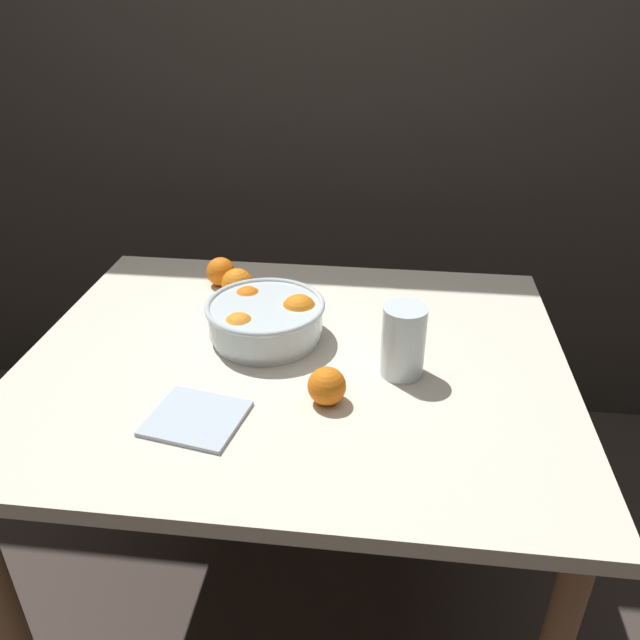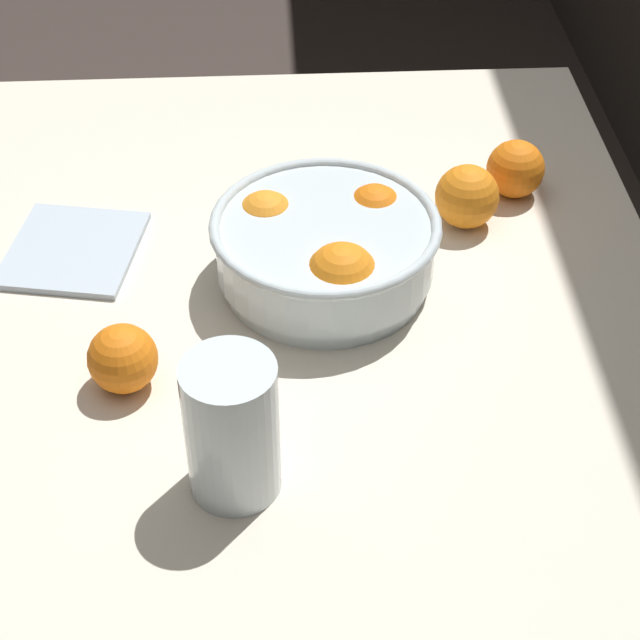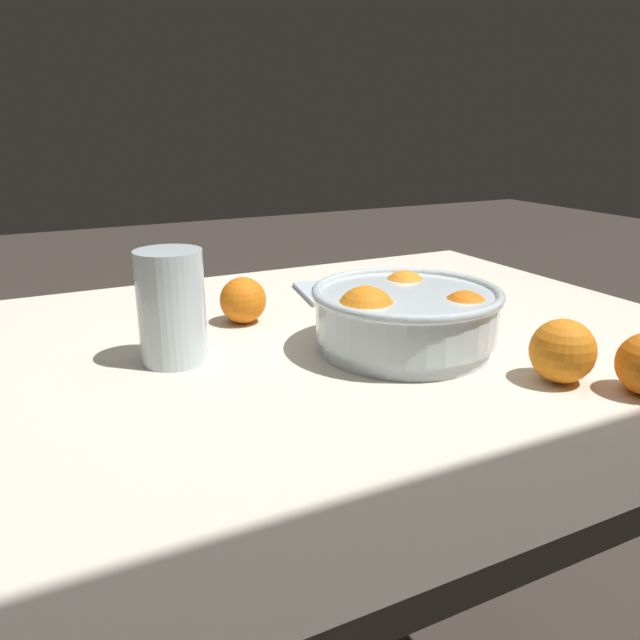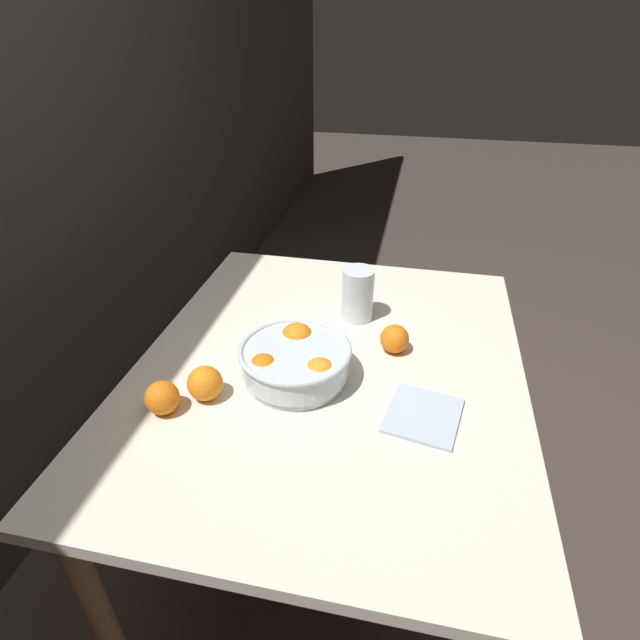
{
  "view_description": "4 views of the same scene",
  "coord_description": "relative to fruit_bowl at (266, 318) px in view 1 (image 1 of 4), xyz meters",
  "views": [
    {
      "loc": [
        0.18,
        -1.04,
        1.43
      ],
      "look_at": [
        0.05,
        0.02,
        0.83
      ],
      "focal_mm": 35.0,
      "sensor_mm": 36.0,
      "label": 1
    },
    {
      "loc": [
        0.84,
        0.01,
        1.51
      ],
      "look_at": [
        0.05,
        0.05,
        0.81
      ],
      "focal_mm": 60.0,
      "sensor_mm": 36.0,
      "label": 2
    },
    {
      "loc": [
        0.38,
        0.7,
        1.05
      ],
      "look_at": [
        0.05,
        0.05,
        0.82
      ],
      "focal_mm": 35.0,
      "sensor_mm": 36.0,
      "label": 3
    },
    {
      "loc": [
        -0.91,
        -0.17,
        1.47
      ],
      "look_at": [
        0.08,
        0.04,
        0.82
      ],
      "focal_mm": 28.0,
      "sensor_mm": 36.0,
      "label": 4
    }
  ],
  "objects": [
    {
      "name": "orange_loose_near_bowl",
      "position": [
        -0.1,
        0.17,
        -0.01
      ],
      "size": [
        0.07,
        0.07,
        0.07
      ],
      "primitive_type": "sphere",
      "color": "orange",
      "rests_on": "dining_table"
    },
    {
      "name": "fruit_bowl",
      "position": [
        0.0,
        0.0,
        0.0
      ],
      "size": [
        0.25,
        0.25,
        0.1
      ],
      "color": "silver",
      "rests_on": "dining_table"
    },
    {
      "name": "juice_glass",
      "position": [
        0.28,
        -0.1,
        0.02
      ],
      "size": [
        0.08,
        0.08,
        0.14
      ],
      "color": "#F4A314",
      "rests_on": "dining_table"
    },
    {
      "name": "back_wall",
      "position": [
        0.07,
        0.89,
        0.49
      ],
      "size": [
        8.0,
        0.05,
        2.6
      ],
      "primitive_type": "cube",
      "color": "#38332D",
      "rests_on": "ground_plane"
    },
    {
      "name": "napkin",
      "position": [
        -0.07,
        -0.28,
        -0.04
      ],
      "size": [
        0.18,
        0.17,
        0.01
      ],
      "primitive_type": "cube",
      "rotation": [
        0.0,
        0.0,
        -0.19
      ],
      "color": "silver",
      "rests_on": "dining_table"
    },
    {
      "name": "dining_table",
      "position": [
        0.07,
        -0.06,
        -0.14
      ],
      "size": [
        1.08,
        0.88,
        0.76
      ],
      "color": "beige",
      "rests_on": "ground_plane"
    },
    {
      "name": "orange_loose_front",
      "position": [
        -0.16,
        0.24,
        -0.01
      ],
      "size": [
        0.07,
        0.07,
        0.07
      ],
      "primitive_type": "sphere",
      "color": "orange",
      "rests_on": "dining_table"
    },
    {
      "name": "orange_loose_aside",
      "position": [
        0.15,
        -0.21,
        -0.01
      ],
      "size": [
        0.07,
        0.07,
        0.07
      ],
      "primitive_type": "sphere",
      "color": "orange",
      "rests_on": "dining_table"
    },
    {
      "name": "ground_plane",
      "position": [
        0.07,
        -0.06,
        -0.81
      ],
      "size": [
        12.0,
        12.0,
        0.0
      ],
      "primitive_type": "plane",
      "color": "#3D332D"
    }
  ]
}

